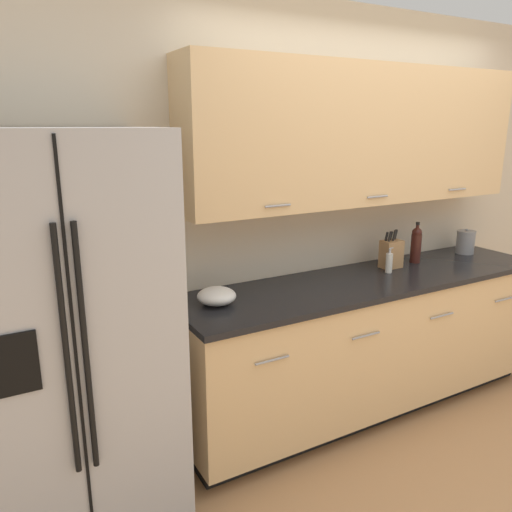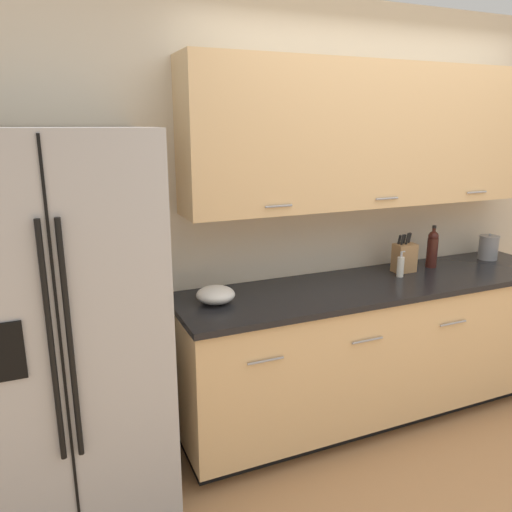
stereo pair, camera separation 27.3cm
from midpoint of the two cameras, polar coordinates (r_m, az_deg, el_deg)
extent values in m
plane|color=#B27F51|center=(3.11, 24.88, -23.78)|extent=(14.00, 14.00, 0.00)
cube|color=beige|center=(3.48, 8.52, 5.20)|extent=(10.00, 0.05, 2.60)
cube|color=#E0B77F|center=(3.23, 9.62, 13.42)|extent=(2.40, 0.32, 0.84)
cylinder|color=#99999E|center=(2.72, -0.37, 5.73)|extent=(0.16, 0.01, 0.01)
cylinder|color=#99999E|center=(3.13, 11.31, 6.64)|extent=(0.16, 0.01, 0.01)
cylinder|color=#99999E|center=(3.63, 20.05, 7.14)|extent=(0.16, 0.01, 0.01)
cube|color=black|center=(3.63, 9.61, -15.62)|extent=(2.55, 0.54, 0.09)
cube|color=#E0B77F|center=(3.40, 10.36, -9.43)|extent=(2.59, 0.62, 0.80)
cube|color=black|center=(3.25, 10.83, -2.77)|extent=(2.62, 0.64, 0.03)
cylinder|color=#99999E|center=(2.59, -1.20, -11.90)|extent=(0.20, 0.01, 0.01)
cylinder|color=#99999E|center=(2.90, 9.83, -9.03)|extent=(0.20, 0.01, 0.01)
cylinder|color=#99999E|center=(3.31, 18.31, -6.56)|extent=(0.20, 0.01, 0.01)
cylinder|color=#99999E|center=(3.77, 24.76, -4.56)|extent=(0.20, 0.01, 0.01)
cube|color=#B2B2B5|center=(2.50, -24.25, -8.74)|extent=(0.94, 0.73, 1.86)
cube|color=black|center=(2.16, -23.25, -12.34)|extent=(0.01, 0.01, 1.82)
cylinder|color=black|center=(2.11, -24.42, -10.37)|extent=(0.02, 0.02, 1.02)
cylinder|color=black|center=(2.11, -22.51, -10.10)|extent=(0.02, 0.02, 1.02)
cube|color=black|center=(2.12, -29.24, -10.85)|extent=(0.16, 0.01, 0.24)
cube|color=#A87A4C|center=(3.47, 13.06, 0.18)|extent=(0.14, 0.09, 0.19)
cylinder|color=black|center=(3.43, 12.53, 2.17)|extent=(0.02, 0.03, 0.06)
cylinder|color=black|center=(3.41, 12.85, 2.16)|extent=(0.01, 0.03, 0.07)
cylinder|color=black|center=(3.45, 13.02, 2.25)|extent=(0.02, 0.03, 0.06)
cylinder|color=black|center=(3.43, 13.34, 2.27)|extent=(0.02, 0.03, 0.08)
cylinder|color=black|center=(3.48, 13.51, 2.37)|extent=(0.02, 0.03, 0.07)
cylinder|color=#3D1914|center=(3.65, 15.78, 0.82)|extent=(0.07, 0.07, 0.20)
sphere|color=#3D1914|center=(3.62, 15.91, 2.57)|extent=(0.07, 0.07, 0.07)
cylinder|color=#3D1914|center=(3.62, 15.93, 2.91)|extent=(0.02, 0.02, 0.07)
cylinder|color=black|center=(3.61, 15.98, 3.59)|extent=(0.03, 0.03, 0.02)
cylinder|color=silver|center=(3.36, 12.75, -0.82)|extent=(0.04, 0.04, 0.13)
cylinder|color=#B2B2B5|center=(3.34, 12.83, 0.54)|extent=(0.02, 0.02, 0.04)
cylinder|color=#B2B2B5|center=(3.34, 13.01, 0.85)|extent=(0.03, 0.01, 0.01)
cylinder|color=gray|center=(4.03, 21.07, 1.39)|extent=(0.13, 0.13, 0.16)
cylinder|color=gray|center=(4.02, 21.18, 2.59)|extent=(0.14, 0.14, 0.01)
sphere|color=gray|center=(4.01, 21.19, 2.76)|extent=(0.02, 0.02, 0.02)
ellipsoid|color=white|center=(2.73, -7.39, -4.60)|extent=(0.21, 0.21, 0.09)
camera|label=1|loc=(0.14, -92.86, -0.76)|focal=35.00mm
camera|label=2|loc=(0.14, 87.14, 0.76)|focal=35.00mm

